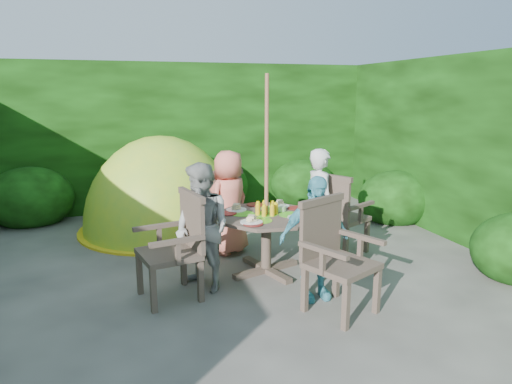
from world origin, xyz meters
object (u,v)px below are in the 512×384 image
object	(u,v)px
parasol_pole	(267,177)
garden_chair_left	(177,245)
garden_chair_front	(334,254)
dome_tent	(163,229)
garden_chair_back	(217,207)
child_back	(229,202)
patio_table	(267,223)
garden_chair_right	(338,213)
child_right	(320,205)
child_front	(314,238)
child_left	(202,228)

from	to	relation	value
parasol_pole	garden_chair_left	size ratio (longest dim) A/B	2.18
garden_chair_front	dome_tent	xyz separation A→B (m)	(-1.29, 3.09, -0.54)
garden_chair_back	child_back	size ratio (longest dim) A/B	0.77
garden_chair_left	garden_chair_front	size ratio (longest dim) A/B	1.00
patio_table	garden_chair_left	world-z (taller)	garden_chair_left
garden_chair_right	garden_chair_left	xyz separation A→B (m)	(-2.08, -0.66, 0.01)
patio_table	garden_chair_right	distance (m)	1.09
parasol_pole	garden_chair_right	world-z (taller)	parasol_pole
parasol_pole	patio_table	bearing A→B (deg)	30.65
garden_chair_back	dome_tent	xyz separation A→B (m)	(-0.62, 1.01, -0.54)
child_right	child_front	distance (m)	1.13
child_back	garden_chair_back	bearing A→B (deg)	-102.03
patio_table	child_left	xyz separation A→B (m)	(-0.77, -0.25, 0.09)
garden_chair_left	child_front	size ratio (longest dim) A/B	0.82
garden_chair_front	child_right	world-z (taller)	child_right
garden_chair_back	child_back	distance (m)	0.32
dome_tent	parasol_pole	bearing A→B (deg)	-48.33
child_front	dome_tent	size ratio (longest dim) A/B	0.43
dome_tent	child_front	bearing A→B (deg)	-50.26
garden_chair_left	garden_chair_right	bearing A→B (deg)	94.99
parasol_pole	dome_tent	size ratio (longest dim) A/B	0.77
garden_chair_back	garden_chair_right	bearing A→B (deg)	144.04
parasol_pole	dome_tent	distance (m)	2.52
garden_chair_back	garden_chair_front	bearing A→B (deg)	99.10
garden_chair_front	patio_table	bearing A→B (deg)	81.55
child_right	child_left	size ratio (longest dim) A/B	1.03
child_back	child_front	distance (m)	1.60
patio_table	garden_chair_right	world-z (taller)	garden_chair_right
garden_chair_left	garden_chair_front	bearing A→B (deg)	50.06
patio_table	parasol_pole	world-z (taller)	parasol_pole
garden_chair_back	child_back	bearing A→B (deg)	101.80
patio_table	garden_chair_front	size ratio (longest dim) A/B	1.46
garden_chair_back	child_front	size ratio (longest dim) A/B	0.81
child_right	dome_tent	size ratio (longest dim) A/B	0.48
child_front	patio_table	bearing A→B (deg)	106.28
garden_chair_left	garden_chair_back	world-z (taller)	garden_chair_left
child_right	child_left	distance (m)	1.60
child_front	dome_tent	distance (m)	3.12
garden_chair_back	child_left	xyz separation A→B (m)	(-0.41, -1.28, 0.12)
garden_chair_front	child_back	distance (m)	1.89
dome_tent	garden_chair_front	bearing A→B (deg)	-50.94
patio_table	garden_chair_back	size ratio (longest dim) A/B	1.46
garden_chair_left	child_right	size ratio (longest dim) A/B	0.74
garden_chair_front	child_back	world-z (taller)	child_back
garden_chair_right	child_back	distance (m)	1.37
garden_chair_back	dome_tent	bearing A→B (deg)	-67.43
garden_chair_right	garden_chair_front	bearing A→B (deg)	124.51
child_right	child_front	xyz separation A→B (m)	(-0.52, -1.01, -0.06)
child_right	child_back	world-z (taller)	child_right
garden_chair_back	garden_chair_front	world-z (taller)	garden_chair_front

